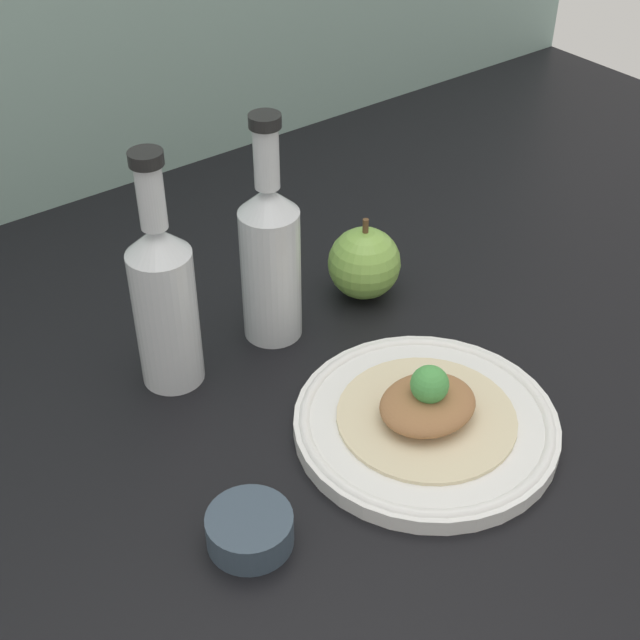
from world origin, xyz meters
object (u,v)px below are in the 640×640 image
apple (364,263)px  cider_bottle_right (270,256)px  plated_food (427,406)px  cider_bottle_left (164,299)px  dipping_bowl (250,529)px  plate (426,423)px

apple → cider_bottle_right: bearing=178.3°
plated_food → cider_bottle_left: bearing=125.1°
cider_bottle_right → dipping_bowl: bearing=-128.5°
cider_bottle_left → dipping_bowl: cider_bottle_left is taller
cider_bottle_left → apple: size_ratio=2.57×
plate → plated_food: (0.00, 0.00, 2.19)cm
cider_bottle_right → dipping_bowl: cider_bottle_right is taller
cider_bottle_left → dipping_bowl: (-5.35, -22.05, -8.20)cm
plated_food → apple: apple is taller
plated_food → plate: bearing=0.0°
plated_food → cider_bottle_left: size_ratio=0.67×
plate → plated_food: bearing=0.0°
plate → cider_bottle_right: bearing=97.3°
apple → cider_bottle_left: bearing=179.1°
cider_bottle_left → plate: bearing=-54.9°
dipping_bowl → apple: bearing=36.1°
plate → cider_bottle_left: cider_bottle_left is taller
dipping_bowl → cider_bottle_right: bearing=51.5°
cider_bottle_right → apple: 13.44cm
plated_food → dipping_bowl: (-20.26, -0.86, -1.77)cm
apple → dipping_bowl: (-29.77, -21.68, -2.63)cm
cider_bottle_right → dipping_bowl: size_ratio=3.46×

